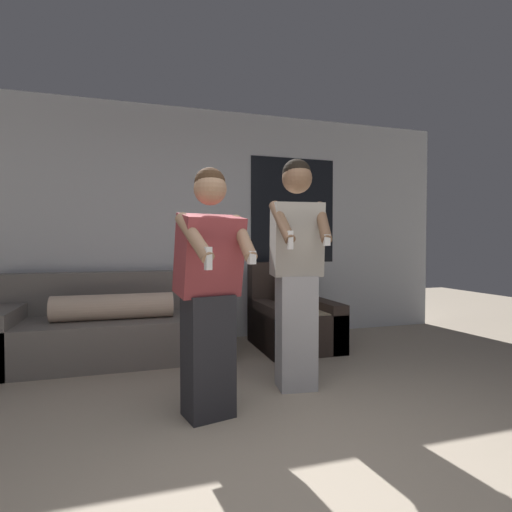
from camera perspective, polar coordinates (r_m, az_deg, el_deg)
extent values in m
cube|color=silver|center=(4.74, -8.94, 4.39)|extent=(6.53, 0.06, 2.70)
cube|color=black|center=(5.05, 5.31, 6.51)|extent=(1.10, 0.01, 1.30)
cube|color=slate|center=(4.23, -19.54, -10.95)|extent=(2.20, 0.97, 0.41)
cube|color=slate|center=(4.53, -19.39, -4.79)|extent=(2.20, 0.22, 0.42)
cube|color=slate|center=(4.37, -32.39, -9.79)|extent=(0.28, 0.97, 0.55)
cube|color=slate|center=(4.29, -6.46, -9.76)|extent=(0.28, 0.97, 0.55)
cylinder|color=#CCB299|center=(4.06, -19.66, -6.84)|extent=(1.10, 0.24, 0.24)
cube|color=#332823|center=(4.43, 5.54, -10.30)|extent=(0.81, 0.92, 0.41)
cube|color=#332823|center=(4.70, 3.86, -3.97)|extent=(0.81, 0.20, 0.51)
cube|color=#332823|center=(4.32, 1.63, -9.95)|extent=(0.18, 0.92, 0.51)
cube|color=#332823|center=(4.55, 9.25, -9.35)|extent=(0.18, 0.92, 0.51)
cube|color=tan|center=(4.35, 5.79, -7.70)|extent=(0.69, 0.74, 0.01)
cube|color=tan|center=(4.43, 5.21, -5.10)|extent=(0.36, 0.14, 0.36)
cube|color=#28282D|center=(2.70, -6.86, -13.91)|extent=(0.34, 0.30, 0.80)
cube|color=#99383D|center=(2.58, -6.67, 0.09)|extent=(0.46, 0.39, 0.54)
sphere|color=#A37A5B|center=(2.59, -6.57, 9.52)|extent=(0.21, 0.21, 0.21)
sphere|color=#3D2819|center=(2.60, -6.61, 10.29)|extent=(0.20, 0.20, 0.20)
cylinder|color=#A37A5B|center=(2.38, -8.85, 2.69)|extent=(0.21, 0.36, 0.31)
cube|color=white|center=(2.25, -6.85, -0.34)|extent=(0.04, 0.04, 0.13)
cylinder|color=#A37A5B|center=(2.51, -1.89, 2.66)|extent=(0.10, 0.36, 0.31)
cube|color=white|center=(2.37, -0.69, -0.23)|extent=(0.05, 0.05, 0.08)
cube|color=#B2B2B7|center=(3.19, 5.74, -10.72)|extent=(0.31, 0.27, 0.88)
cube|color=#ADA89E|center=(3.10, 5.83, 2.38)|extent=(0.41, 0.29, 0.58)
sphere|color=brown|center=(3.14, 5.88, 10.96)|extent=(0.23, 0.23, 0.23)
sphere|color=black|center=(3.15, 5.81, 11.66)|extent=(0.22, 0.22, 0.22)
cylinder|color=brown|center=(2.92, 3.69, 4.92)|extent=(0.09, 0.36, 0.33)
cube|color=white|center=(2.78, 4.91, 2.29)|extent=(0.04, 0.04, 0.13)
cylinder|color=brown|center=(3.01, 9.51, 4.80)|extent=(0.17, 0.36, 0.33)
cube|color=white|center=(2.86, 10.06, 2.25)|extent=(0.05, 0.04, 0.08)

